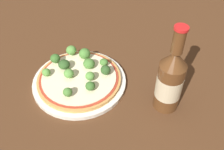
% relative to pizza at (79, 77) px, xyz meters
% --- Properties ---
extents(ground_plane, '(3.00, 3.00, 0.00)m').
position_rel_pizza_xyz_m(ground_plane, '(0.00, -0.00, -0.02)').
color(ground_plane, '#4C2D19').
extents(plate, '(0.27, 0.27, 0.01)m').
position_rel_pizza_xyz_m(plate, '(0.00, 0.00, -0.01)').
color(plate, silver).
rests_on(plate, ground_plane).
extents(pizza, '(0.24, 0.24, 0.01)m').
position_rel_pizza_xyz_m(pizza, '(0.00, 0.00, 0.00)').
color(pizza, tan).
rests_on(pizza, plate).
extents(broccoli_floret_0, '(0.03, 0.03, 0.03)m').
position_rel_pizza_xyz_m(broccoli_floret_0, '(-0.05, 0.01, 0.02)').
color(broccoli_floret_0, '#7A9E5B').
rests_on(broccoli_floret_0, pizza).
extents(broccoli_floret_1, '(0.03, 0.03, 0.03)m').
position_rel_pizza_xyz_m(broccoli_floret_1, '(-0.02, 0.08, 0.02)').
color(broccoli_floret_1, '#7A9E5B').
rests_on(broccoli_floret_1, pizza).
extents(broccoli_floret_2, '(0.02, 0.02, 0.02)m').
position_rel_pizza_xyz_m(broccoli_floret_2, '(0.05, 0.07, 0.02)').
color(broccoli_floret_2, '#7A9E5B').
rests_on(broccoli_floret_2, pizza).
extents(broccoli_floret_3, '(0.03, 0.03, 0.03)m').
position_rel_pizza_xyz_m(broccoli_floret_3, '(0.07, 0.03, 0.02)').
color(broccoli_floret_3, '#7A9E5B').
rests_on(broccoli_floret_3, pizza).
extents(broccoli_floret_4, '(0.02, 0.02, 0.03)m').
position_rel_pizza_xyz_m(broccoli_floret_4, '(0.01, -0.08, 0.02)').
color(broccoli_floret_4, '#7A9E5B').
rests_on(broccoli_floret_4, pizza).
extents(broccoli_floret_5, '(0.02, 0.02, 0.02)m').
position_rel_pizza_xyz_m(broccoli_floret_5, '(-0.08, -0.03, 0.02)').
color(broccoli_floret_5, '#7A9E5B').
rests_on(broccoli_floret_5, pizza).
extents(broccoli_floret_6, '(0.03, 0.03, 0.03)m').
position_rel_pizza_xyz_m(broccoli_floret_6, '(-0.09, 0.02, 0.02)').
color(broccoli_floret_6, '#7A9E5B').
rests_on(broccoli_floret_6, pizza).
extents(broccoli_floret_7, '(0.03, 0.03, 0.03)m').
position_rel_pizza_xyz_m(broccoli_floret_7, '(0.01, 0.04, 0.02)').
color(broccoli_floret_7, '#7A9E5B').
rests_on(broccoli_floret_7, pizza).
extents(broccoli_floret_8, '(0.03, 0.03, 0.03)m').
position_rel_pizza_xyz_m(broccoli_floret_8, '(-0.02, -0.02, 0.02)').
color(broccoli_floret_8, '#7A9E5B').
rests_on(broccoli_floret_8, pizza).
extents(broccoli_floret_9, '(0.03, 0.03, 0.03)m').
position_rel_pizza_xyz_m(broccoli_floret_9, '(0.05, -0.03, 0.02)').
color(broccoli_floret_9, '#7A9E5B').
rests_on(broccoli_floret_9, pizza).
extents(broccoli_floret_10, '(0.03, 0.03, 0.03)m').
position_rel_pizza_xyz_m(broccoli_floret_10, '(-0.06, 0.07, 0.03)').
color(broccoli_floret_10, '#7A9E5B').
rests_on(broccoli_floret_10, pizza).
extents(broccoli_floret_11, '(0.03, 0.03, 0.03)m').
position_rel_pizza_xyz_m(broccoli_floret_11, '(0.04, -0.01, 0.02)').
color(broccoli_floret_11, '#7A9E5B').
rests_on(broccoli_floret_11, pizza).
extents(beer_bottle, '(0.07, 0.07, 0.24)m').
position_rel_pizza_xyz_m(beer_bottle, '(0.25, 0.02, 0.07)').
color(beer_bottle, '#563319').
rests_on(beer_bottle, ground_plane).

